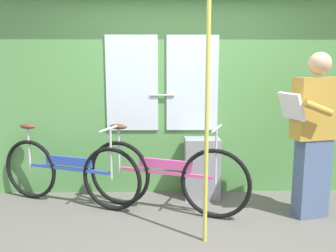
% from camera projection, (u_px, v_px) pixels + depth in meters
% --- Properties ---
extents(ground_plane, '(6.04, 4.11, 0.04)m').
position_uv_depth(ground_plane, '(186.00, 242.00, 3.13)').
color(ground_plane, '#56544F').
extents(train_door_wall, '(5.04, 0.28, 2.32)m').
position_uv_depth(train_door_wall, '(179.00, 93.00, 4.15)').
color(train_door_wall, '#56934C').
rests_on(train_door_wall, ground_plane).
extents(bicycle_near_door, '(1.65, 0.73, 0.90)m').
position_uv_depth(bicycle_near_door, '(68.00, 172.00, 3.88)').
color(bicycle_near_door, black).
rests_on(bicycle_near_door, ground_plane).
extents(bicycle_leaning_behind, '(1.69, 0.74, 0.93)m').
position_uv_depth(bicycle_leaning_behind, '(164.00, 176.00, 3.69)').
color(bicycle_leaning_behind, black).
rests_on(bicycle_leaning_behind, ground_plane).
extents(passenger_reading_newspaper, '(0.61, 0.54, 1.66)m').
position_uv_depth(passenger_reading_newspaper, '(314.00, 132.00, 3.49)').
color(passenger_reading_newspaper, slate).
rests_on(passenger_reading_newspaper, ground_plane).
extents(trash_bin_by_wall, '(0.40, 0.28, 0.70)m').
position_uv_depth(trash_bin_by_wall, '(202.00, 168.00, 4.09)').
color(trash_bin_by_wall, gray).
rests_on(trash_bin_by_wall, ground_plane).
extents(handrail_pole, '(0.04, 0.04, 2.28)m').
position_uv_depth(handrail_pole, '(207.00, 113.00, 2.92)').
color(handrail_pole, '#C6C14C').
rests_on(handrail_pole, ground_plane).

